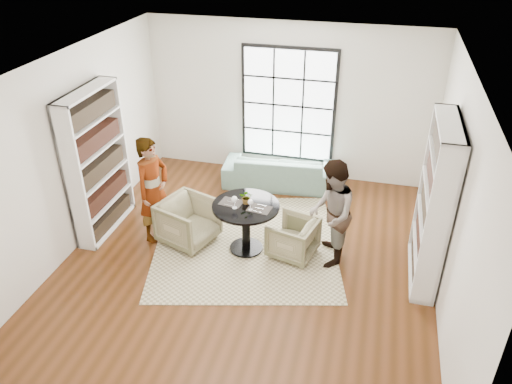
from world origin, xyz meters
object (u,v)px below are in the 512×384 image
(sofa, at_px, (280,170))
(wine_glass_left, at_px, (234,200))
(wine_glass_right, at_px, (250,203))
(pedestal_table, at_px, (246,218))
(person_left, at_px, (153,190))
(armchair_right, at_px, (293,238))
(armchair_left, at_px, (188,222))
(flower_centerpiece, at_px, (247,197))
(person_right, at_px, (331,214))

(sofa, distance_m, wine_glass_left, 2.43)
(wine_glass_right, bearing_deg, sofa, 90.75)
(pedestal_table, xyz_separation_m, person_left, (-1.50, -0.01, 0.29))
(armchair_right, bearing_deg, pedestal_table, -72.01)
(wine_glass_left, bearing_deg, armchair_left, 171.80)
(armchair_left, bearing_deg, pedestal_table, -70.31)
(wine_glass_right, bearing_deg, wine_glass_left, -178.73)
(pedestal_table, height_order, wine_glass_right, wine_glass_right)
(armchair_left, height_order, armchair_right, armchair_left)
(pedestal_table, distance_m, flower_centerpiece, 0.34)
(person_right, relative_size, flower_centerpiece, 7.54)
(pedestal_table, relative_size, wine_glass_right, 5.72)
(pedestal_table, xyz_separation_m, person_right, (1.28, 0.05, 0.24))
(armchair_right, relative_size, flower_centerpiece, 3.09)
(wine_glass_left, bearing_deg, pedestal_table, 41.05)
(pedestal_table, bearing_deg, wine_glass_left, -138.95)
(wine_glass_left, height_order, wine_glass_right, wine_glass_left)
(person_left, height_order, person_right, person_left)
(pedestal_table, xyz_separation_m, wine_glass_left, (-0.14, -0.12, 0.37))
(person_right, relative_size, wine_glass_left, 8.24)
(flower_centerpiece, bearing_deg, person_right, -0.19)
(pedestal_table, bearing_deg, wine_glass_right, -48.31)
(armchair_right, height_order, person_right, person_right)
(sofa, height_order, person_left, person_left)
(person_right, height_order, wine_glass_right, person_right)
(sofa, relative_size, person_right, 1.28)
(pedestal_table, distance_m, armchair_right, 0.79)
(person_left, relative_size, person_right, 1.05)
(person_right, bearing_deg, armchair_left, -96.37)
(sofa, bearing_deg, person_right, 114.11)
(sofa, height_order, flower_centerpiece, flower_centerpiece)
(person_left, bearing_deg, person_right, -70.75)
(armchair_right, bearing_deg, person_left, -74.38)
(person_right, bearing_deg, wine_glass_right, -89.76)
(person_right, bearing_deg, flower_centerpiece, -97.91)
(armchair_left, xyz_separation_m, wine_glass_left, (0.81, -0.12, 0.60))
(sofa, bearing_deg, person_left, 49.34)
(pedestal_table, distance_m, sofa, 2.22)
(pedestal_table, xyz_separation_m, armchair_right, (0.73, 0.05, -0.28))
(wine_glass_left, height_order, flower_centerpiece, flower_centerpiece)
(person_right, bearing_deg, person_left, -96.64)
(wine_glass_left, bearing_deg, sofa, 84.73)
(armchair_left, height_order, flower_centerpiece, flower_centerpiece)
(person_left, bearing_deg, wine_glass_left, -76.75)
(pedestal_table, bearing_deg, armchair_left, -179.69)
(armchair_left, relative_size, wine_glass_right, 4.50)
(pedestal_table, bearing_deg, person_right, 2.12)
(sofa, bearing_deg, wine_glass_left, 79.61)
(sofa, bearing_deg, armchair_right, 101.82)
(armchair_left, bearing_deg, wine_glass_left, -78.82)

